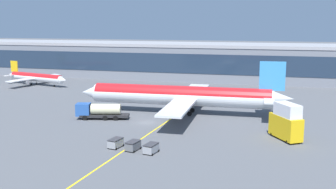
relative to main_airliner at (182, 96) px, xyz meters
name	(u,v)px	position (x,y,z in m)	size (l,w,h in m)	color
ground_plane	(147,123)	(-4.82, -9.44, -4.02)	(700.00, 700.00, 0.00)	#515459
apron_lead_in_line	(167,121)	(-1.24, -7.44, -4.02)	(0.30, 80.00, 0.01)	yellow
terminal_building	(213,61)	(-1.63, 55.25, 2.16)	(222.46, 20.54, 12.33)	slate
main_airliner	(182,96)	(0.00, 0.00, 0.00)	(46.69, 37.07, 11.85)	silver
fuel_tanker	(99,111)	(-15.37, -9.12, -2.28)	(11.08, 5.00, 3.25)	#232326
catering_lift	(286,122)	(21.56, -14.48, -0.96)	(5.74, 7.08, 6.30)	yellow
baggage_cart_0	(116,143)	(-4.70, -26.29, -3.24)	(2.04, 2.89, 1.48)	gray
baggage_cart_1	(133,146)	(-1.55, -26.88, -3.24)	(2.04, 2.89, 1.48)	#595B60
baggage_cart_2	(151,148)	(1.59, -27.47, -3.24)	(2.04, 2.89, 1.48)	gray
commuter_jet_near	(36,77)	(-53.54, 27.51, -1.52)	(25.04, 20.01, 7.20)	white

